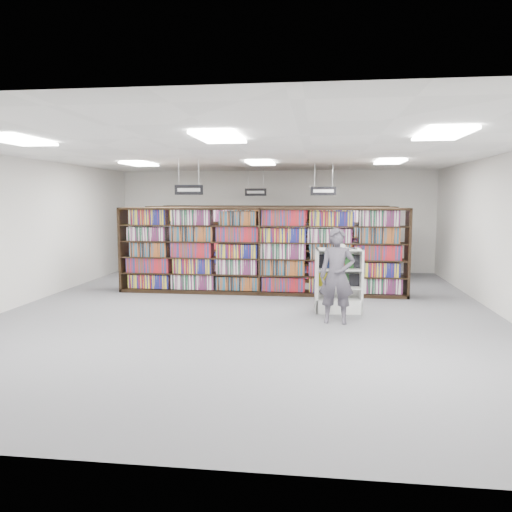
# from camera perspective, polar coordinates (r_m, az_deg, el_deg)

# --- Properties ---
(floor) EXTENTS (12.00, 12.00, 0.00)m
(floor) POSITION_cam_1_polar(r_m,az_deg,el_deg) (10.32, -0.77, -6.39)
(floor) COLOR #5A5A5F
(floor) RESTS_ON ground
(ceiling) EXTENTS (10.00, 12.00, 0.10)m
(ceiling) POSITION_cam_1_polar(r_m,az_deg,el_deg) (10.09, -0.80, 11.61)
(ceiling) COLOR white
(ceiling) RESTS_ON wall_back
(wall_back) EXTENTS (10.00, 0.10, 3.20)m
(wall_back) POSITION_cam_1_polar(r_m,az_deg,el_deg) (16.03, 2.19, 4.01)
(wall_back) COLOR silver
(wall_back) RESTS_ON ground
(wall_front) EXTENTS (10.00, 0.10, 3.20)m
(wall_front) POSITION_cam_1_polar(r_m,az_deg,el_deg) (4.25, -12.04, -3.21)
(wall_front) COLOR silver
(wall_front) RESTS_ON ground
(wall_left) EXTENTS (0.10, 12.00, 3.20)m
(wall_left) POSITION_cam_1_polar(r_m,az_deg,el_deg) (11.85, -25.51, 2.48)
(wall_left) COLOR silver
(wall_left) RESTS_ON ground
(wall_right) EXTENTS (0.10, 12.00, 3.20)m
(wall_right) POSITION_cam_1_polar(r_m,az_deg,el_deg) (10.61, 27.04, 2.00)
(wall_right) COLOR silver
(wall_right) RESTS_ON ground
(bookshelf_row_near) EXTENTS (7.00, 0.60, 2.10)m
(bookshelf_row_near) POSITION_cam_1_polar(r_m,az_deg,el_deg) (12.10, 0.53, 0.57)
(bookshelf_row_near) COLOR black
(bookshelf_row_near) RESTS_ON floor
(bookshelf_row_mid) EXTENTS (7.00, 0.60, 2.10)m
(bookshelf_row_mid) POSITION_cam_1_polar(r_m,az_deg,el_deg) (14.08, 1.47, 1.41)
(bookshelf_row_mid) COLOR black
(bookshelf_row_mid) RESTS_ON floor
(bookshelf_row_far) EXTENTS (7.00, 0.60, 2.10)m
(bookshelf_row_far) POSITION_cam_1_polar(r_m,az_deg,el_deg) (15.77, 2.08, 1.96)
(bookshelf_row_far) COLOR black
(bookshelf_row_far) RESTS_ON floor
(aisle_sign_left) EXTENTS (0.65, 0.02, 0.80)m
(aisle_sign_left) POSITION_cam_1_polar(r_m,az_deg,el_deg) (11.33, -7.68, 7.61)
(aisle_sign_left) COLOR #B2B2B7
(aisle_sign_left) RESTS_ON ceiling
(aisle_sign_right) EXTENTS (0.65, 0.02, 0.80)m
(aisle_sign_right) POSITION_cam_1_polar(r_m,az_deg,el_deg) (12.96, 7.71, 7.47)
(aisle_sign_right) COLOR #B2B2B7
(aisle_sign_right) RESTS_ON ceiling
(aisle_sign_center) EXTENTS (0.65, 0.02, 0.80)m
(aisle_sign_center) POSITION_cam_1_polar(r_m,az_deg,el_deg) (15.08, -0.04, 7.39)
(aisle_sign_center) COLOR #B2B2B7
(aisle_sign_center) RESTS_ON ceiling
(troffer_front_left) EXTENTS (0.60, 1.20, 0.04)m
(troffer_front_left) POSITION_cam_1_polar(r_m,az_deg,el_deg) (8.27, -25.53, 11.82)
(troffer_front_left) COLOR white
(troffer_front_left) RESTS_ON ceiling
(troffer_front_center) EXTENTS (0.60, 1.20, 0.04)m
(troffer_front_center) POSITION_cam_1_polar(r_m,az_deg,el_deg) (7.14, -4.22, 13.36)
(troffer_front_center) COLOR white
(troffer_front_center) RESTS_ON ceiling
(troffer_front_right) EXTENTS (0.60, 1.20, 0.04)m
(troffer_front_right) POSITION_cam_1_polar(r_m,az_deg,el_deg) (7.19, 20.59, 12.93)
(troffer_front_right) COLOR white
(troffer_front_right) RESTS_ON ceiling
(troffer_back_left) EXTENTS (0.60, 1.20, 0.04)m
(troffer_back_left) POSITION_cam_1_polar(r_m,az_deg,el_deg) (12.77, -13.18, 10.20)
(troffer_back_left) COLOR white
(troffer_back_left) RESTS_ON ceiling
(troffer_back_center) EXTENTS (0.60, 1.20, 0.04)m
(troffer_back_center) POSITION_cam_1_polar(r_m,az_deg,el_deg) (12.07, 0.54, 10.59)
(troffer_back_center) COLOR white
(troffer_back_center) RESTS_ON ceiling
(troffer_back_right) EXTENTS (0.60, 1.20, 0.04)m
(troffer_back_right) POSITION_cam_1_polar(r_m,az_deg,el_deg) (12.09, 15.04, 10.36)
(troffer_back_right) COLOR white
(troffer_back_right) RESTS_ON ceiling
(endcap_display) EXTENTS (0.97, 0.55, 1.31)m
(endcap_display) POSITION_cam_1_polar(r_m,az_deg,el_deg) (10.38, 9.38, -3.82)
(endcap_display) COLOR silver
(endcap_display) RESTS_ON floor
(open_book) EXTENTS (0.60, 0.43, 0.12)m
(open_book) POSITION_cam_1_polar(r_m,az_deg,el_deg) (10.21, 9.77, 1.01)
(open_book) COLOR black
(open_book) RESTS_ON endcap_display
(shopper) EXTENTS (0.68, 0.47, 1.77)m
(shopper) POSITION_cam_1_polar(r_m,az_deg,el_deg) (9.37, 9.23, -2.27)
(shopper) COLOR #47434D
(shopper) RESTS_ON floor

